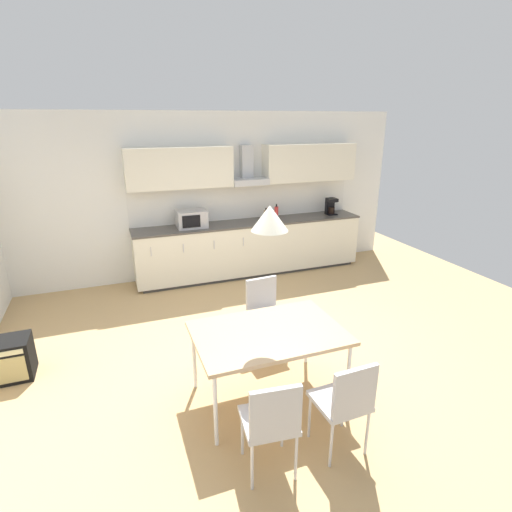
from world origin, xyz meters
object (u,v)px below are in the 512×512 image
at_px(microwave, 192,219).
at_px(bottle_red, 276,213).
at_px(chair_near_right, 346,399).
at_px(pendant_lamp, 270,218).
at_px(bottle_brown, 266,216).
at_px(bottle_yellow, 271,215).
at_px(guitar_amp, 5,360).
at_px(dining_table, 268,335).
at_px(chair_far_right, 265,308).
at_px(chair_near_left, 272,419).
at_px(coffee_maker, 331,206).

bearing_deg(microwave, bottle_red, 1.63).
bearing_deg(chair_near_right, pendant_lamp, 110.28).
height_order(microwave, bottle_brown, microwave).
distance_m(bottle_yellow, guitar_amp, 4.41).
relative_size(dining_table, guitar_amp, 2.67).
relative_size(chair_near_right, chair_far_right, 1.00).
bearing_deg(chair_near_left, microwave, 85.84).
bearing_deg(microwave, bottle_yellow, 0.29).
height_order(bottle_red, chair_near_right, bottle_red).
distance_m(dining_table, chair_near_right, 0.92).
height_order(microwave, chair_far_right, microwave).
bearing_deg(guitar_amp, bottle_brown, 27.30).
xyz_separation_m(bottle_brown, bottle_yellow, (0.12, 0.06, -0.01)).
height_order(bottle_yellow, guitar_amp, bottle_yellow).
bearing_deg(dining_table, guitar_amp, 152.84).
relative_size(bottle_brown, bottle_red, 0.87).
xyz_separation_m(microwave, coffee_maker, (2.60, 0.03, 0.01)).
relative_size(coffee_maker, chair_far_right, 0.34).
bearing_deg(chair_near_right, bottle_yellow, 75.40).
xyz_separation_m(guitar_amp, pendant_lamp, (2.47, -1.27, 1.61)).
height_order(chair_near_right, chair_near_left, same).
height_order(dining_table, pendant_lamp, pendant_lamp).
bearing_deg(coffee_maker, bottle_yellow, -179.08).
relative_size(chair_near_right, chair_near_left, 1.00).
relative_size(bottle_red, chair_near_left, 0.30).
relative_size(microwave, bottle_brown, 2.08).
bearing_deg(coffee_maker, microwave, -179.42).
bearing_deg(coffee_maker, bottle_red, 179.10).
height_order(bottle_brown, bottle_yellow, bottle_brown).
bearing_deg(dining_table, coffee_maker, 51.73).
bearing_deg(bottle_red, dining_table, -114.45).
relative_size(bottle_red, dining_table, 0.19).
bearing_deg(chair_near_right, bottle_brown, 76.82).
bearing_deg(dining_table, chair_near_left, -110.69).
bearing_deg(bottle_red, microwave, -178.37).
height_order(bottle_yellow, pendant_lamp, pendant_lamp).
distance_m(bottle_yellow, chair_far_right, 2.68).
xyz_separation_m(bottle_red, pendant_lamp, (-1.50, -3.29, 0.78)).
height_order(bottle_red, bottle_yellow, bottle_red).
bearing_deg(bottle_brown, bottle_red, 22.19).
distance_m(bottle_yellow, chair_near_right, 4.27).
bearing_deg(bottle_yellow, chair_far_right, -114.18).
bearing_deg(bottle_brown, chair_near_right, -103.18).
distance_m(bottle_brown, chair_far_right, 2.58).
bearing_deg(guitar_amp, chair_near_right, -37.27).
distance_m(chair_far_right, pendant_lamp, 1.58).
height_order(chair_near_right, pendant_lamp, pendant_lamp).
xyz_separation_m(bottle_brown, guitar_amp, (-3.73, -1.93, -0.81)).
relative_size(coffee_maker, pendant_lamp, 0.94).
bearing_deg(bottle_yellow, pendant_lamp, -113.05).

